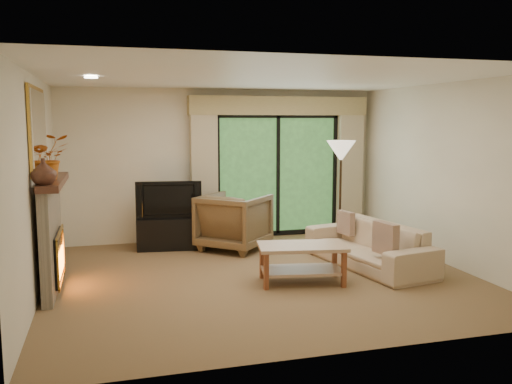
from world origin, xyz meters
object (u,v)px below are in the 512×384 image
object	(u,v)px
media_console	(170,233)
armchair	(234,222)
sofa	(368,245)
coffee_table	(302,264)

from	to	relation	value
media_console	armchair	xyz separation A→B (m)	(1.00, -0.33, 0.20)
sofa	coffee_table	xyz separation A→B (m)	(-1.19, -0.51, -0.06)
media_console	coffee_table	world-z (taller)	media_console
media_console	sofa	size ratio (longest dim) A/B	0.48
media_console	armchair	size ratio (longest dim) A/B	1.03
sofa	coffee_table	world-z (taller)	sofa
media_console	coffee_table	size ratio (longest dim) A/B	0.93
coffee_table	armchair	bearing A→B (deg)	111.85
armchair	coffee_table	world-z (taller)	armchair
media_console	coffee_table	distance (m)	2.74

